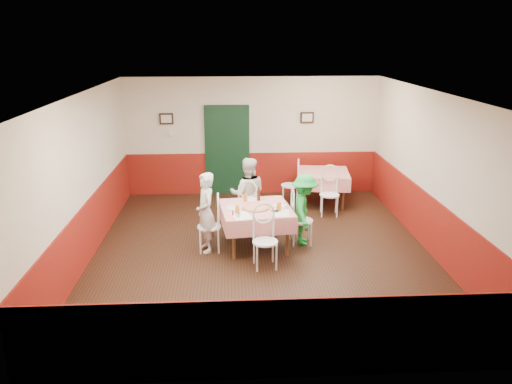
{
  "coord_description": "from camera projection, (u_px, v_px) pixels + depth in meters",
  "views": [
    {
      "loc": [
        -0.56,
        -8.22,
        3.7
      ],
      "look_at": [
        -0.09,
        0.19,
        1.05
      ],
      "focal_mm": 35.0,
      "sensor_mm": 36.0,
      "label": 1
    }
  ],
  "objects": [
    {
      "name": "wainscot_back",
      "position": [
        252.0,
        173.0,
        12.14
      ],
      "size": [
        6.0,
        0.03,
        1.0
      ],
      "primitive_type": "cube",
      "color": "maroon",
      "rests_on": "ground"
    },
    {
      "name": "wallet",
      "position": [
        275.0,
        211.0,
        8.71
      ],
      "size": [
        0.12,
        0.1,
        0.02
      ],
      "primitive_type": "cube",
      "rotation": [
        0.0,
        0.0,
        0.12
      ],
      "color": "black",
      "rests_on": "main_table"
    },
    {
      "name": "wainscot_left",
      "position": [
        91.0,
        228.0,
        8.66
      ],
      "size": [
        0.03,
        7.0,
        1.0
      ],
      "primitive_type": "cube",
      "color": "maroon",
      "rests_on": "ground"
    },
    {
      "name": "chair_far",
      "position": [
        248.0,
        208.0,
        9.81
      ],
      "size": [
        0.46,
        0.46,
        0.9
      ],
      "primitive_type": null,
      "rotation": [
        0.0,
        0.0,
        3.05
      ],
      "color": "white",
      "rests_on": "ground"
    },
    {
      "name": "diner_left",
      "position": [
        206.0,
        213.0,
        8.78
      ],
      "size": [
        0.48,
        0.6,
        1.44
      ],
      "primitive_type": "imported",
      "rotation": [
        0.0,
        0.0,
        -1.29
      ],
      "color": "gray",
      "rests_on": "ground"
    },
    {
      "name": "chair_near",
      "position": [
        265.0,
        242.0,
        8.22
      ],
      "size": [
        0.46,
        0.46,
        0.9
      ],
      "primitive_type": null,
      "rotation": [
        0.0,
        0.0,
        0.1
      ],
      "color": "white",
      "rests_on": "ground"
    },
    {
      "name": "second_table",
      "position": [
        323.0,
        188.0,
        11.37
      ],
      "size": [
        1.25,
        1.25,
        0.77
      ],
      "primitive_type": "cube",
      "rotation": [
        0.0,
        0.0,
        -0.13
      ],
      "color": "red",
      "rests_on": "ground"
    },
    {
      "name": "diner_far",
      "position": [
        248.0,
        194.0,
        9.77
      ],
      "size": [
        0.72,
        0.57,
        1.46
      ],
      "primitive_type": "imported",
      "rotation": [
        0.0,
        0.0,
        3.12
      ],
      "color": "gray",
      "rests_on": "ground"
    },
    {
      "name": "thermostat",
      "position": [
        171.0,
        134.0,
        11.71
      ],
      "size": [
        0.1,
        0.03,
        0.1
      ],
      "primitive_type": "cube",
      "color": "white",
      "rests_on": "back_wall"
    },
    {
      "name": "pizza",
      "position": [
        256.0,
        208.0,
        8.87
      ],
      "size": [
        0.53,
        0.53,
        0.03
      ],
      "primitive_type": "cylinder",
      "rotation": [
        0.0,
        0.0,
        0.12
      ],
      "color": "#B74723",
      "rests_on": "main_table"
    },
    {
      "name": "left_wall",
      "position": [
        84.0,
        178.0,
        8.39
      ],
      "size": [
        0.1,
        7.0,
        2.8
      ],
      "primitive_type": "cube",
      "color": "beige",
      "rests_on": "ground"
    },
    {
      "name": "back_wall",
      "position": [
        252.0,
        136.0,
        11.88
      ],
      "size": [
        6.0,
        0.1,
        2.8
      ],
      "primitive_type": "cube",
      "color": "beige",
      "rests_on": "ground"
    },
    {
      "name": "plate_left",
      "position": [
        233.0,
        208.0,
        8.87
      ],
      "size": [
        0.28,
        0.28,
        0.01
      ],
      "primitive_type": "cylinder",
      "rotation": [
        0.0,
        0.0,
        0.12
      ],
      "color": "white",
      "rests_on": "main_table"
    },
    {
      "name": "picture_right",
      "position": [
        307.0,
        117.0,
        11.77
      ],
      "size": [
        0.32,
        0.03,
        0.26
      ],
      "primitive_type": "cube",
      "color": "black",
      "rests_on": "back_wall"
    },
    {
      "name": "main_table",
      "position": [
        256.0,
        227.0,
        9.04
      ],
      "size": [
        1.36,
        1.36,
        0.77
      ],
      "primitive_type": "cube",
      "rotation": [
        0.0,
        0.0,
        0.12
      ],
      "color": "red",
      "rests_on": "ground"
    },
    {
      "name": "picture_left",
      "position": [
        166.0,
        119.0,
        11.6
      ],
      "size": [
        0.32,
        0.03,
        0.26
      ],
      "primitive_type": "cube",
      "color": "black",
      "rests_on": "back_wall"
    },
    {
      "name": "door",
      "position": [
        227.0,
        152.0,
        11.91
      ],
      "size": [
        0.96,
        0.06,
        2.1
      ],
      "primitive_type": "cube",
      "color": "black",
      "rests_on": "ground"
    },
    {
      "name": "chair_second_a",
      "position": [
        290.0,
        185.0,
        11.31
      ],
      "size": [
        0.47,
        0.47,
        0.9
      ],
      "primitive_type": null,
      "rotation": [
        0.0,
        0.0,
        -1.7
      ],
      "color": "white",
      "rests_on": "ground"
    },
    {
      "name": "chair_left",
      "position": [
        209.0,
        227.0,
        8.87
      ],
      "size": [
        0.44,
        0.44,
        0.9
      ],
      "primitive_type": null,
      "rotation": [
        0.0,
        0.0,
        -1.53
      ],
      "color": "white",
      "rests_on": "ground"
    },
    {
      "name": "glass_c",
      "position": [
        245.0,
        198.0,
        9.24
      ],
      "size": [
        0.08,
        0.08,
        0.14
      ],
      "primitive_type": "cylinder",
      "rotation": [
        0.0,
        0.0,
        0.12
      ],
      "color": "#BF7219",
      "rests_on": "main_table"
    },
    {
      "name": "shaker_a",
      "position": [
        237.0,
        215.0,
        8.43
      ],
      "size": [
        0.04,
        0.04,
        0.09
      ],
      "primitive_type": "cylinder",
      "rotation": [
        0.0,
        0.0,
        0.12
      ],
      "color": "silver",
      "rests_on": "main_table"
    },
    {
      "name": "shaker_b",
      "position": [
        239.0,
        215.0,
        8.4
      ],
      "size": [
        0.04,
        0.04,
        0.09
      ],
      "primitive_type": "cylinder",
      "rotation": [
        0.0,
        0.0,
        0.12
      ],
      "color": "silver",
      "rests_on": "main_table"
    },
    {
      "name": "chair_right",
      "position": [
        301.0,
        221.0,
        9.16
      ],
      "size": [
        0.42,
        0.42,
        0.9
      ],
      "primitive_type": null,
      "rotation": [
        0.0,
        0.0,
        1.56
      ],
      "color": "white",
      "rests_on": "ground"
    },
    {
      "name": "right_wall",
      "position": [
        433.0,
        173.0,
        8.71
      ],
      "size": [
        0.1,
        7.0,
        2.8
      ],
      "primitive_type": "cube",
      "color": "beige",
      "rests_on": "ground"
    },
    {
      "name": "menu_left",
      "position": [
        241.0,
        216.0,
        8.51
      ],
      "size": [
        0.39,
        0.46,
        0.0
      ],
      "primitive_type": "cube",
      "rotation": [
        0.0,
        0.0,
        0.26
      ],
      "color": "white",
      "rests_on": "main_table"
    },
    {
      "name": "front_wall",
      "position": [
        284.0,
        266.0,
        5.22
      ],
      "size": [
        6.0,
        0.1,
        2.8
      ],
      "primitive_type": "cube",
      "color": "beige",
      "rests_on": "ground"
    },
    {
      "name": "floor",
      "position": [
        262.0,
        251.0,
        8.97
      ],
      "size": [
        7.0,
        7.0,
        0.0
      ],
      "primitive_type": "plane",
      "color": "black",
      "rests_on": "ground"
    },
    {
      "name": "wainscot_right",
      "position": [
        427.0,
        221.0,
        8.98
      ],
      "size": [
        0.03,
        7.0,
        1.0
      ],
      "primitive_type": "cube",
      "color": "maroon",
      "rests_on": "ground"
    },
    {
      "name": "wainscot_front",
      "position": [
        282.0,
        339.0,
        5.5
      ],
      "size": [
        6.0,
        0.03,
        1.0
      ],
      "primitive_type": "cube",
      "color": "maroon",
      "rests_on": "ground"
    },
    {
      "name": "chair_second_b",
      "position": [
        329.0,
        195.0,
        10.64
      ],
      "size": [
        0.47,
        0.47,
        0.9
      ],
      "primitive_type": null,
      "rotation": [
        0.0,
        0.0,
        -0.13
      ],
      "color": "white",
      "rests_on": "ground"
    },
    {
      "name": "glass_a",
      "position": [
        237.0,
        210.0,
        8.61
      ],
      "size": [
        0.08,
        0.08,
        0.13
      ],
      "primitive_type": "cylinder",
      "rotation": [
        0.0,
        0.0,
        0.12
      ],
      "color": "#BF7219",
      "rests_on": "main_table"
    },
    {
      "name": "beer_bottle",
      "position": [
        259.0,
        194.0,
        9.27
      ],
      "size": [
        0.07,
        0.07,
        0.23
      ],
      "primitive_type": "cylinder",
      "rotation": [
        0.0,
        0.0,
        0.12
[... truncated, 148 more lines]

